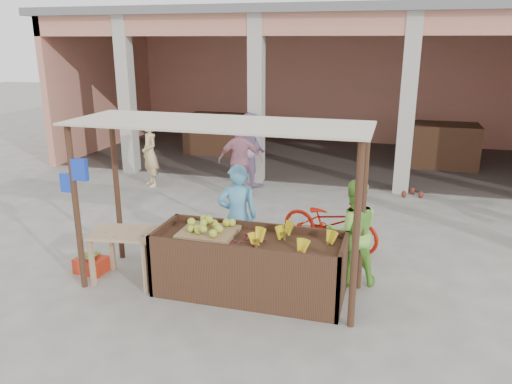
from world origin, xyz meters
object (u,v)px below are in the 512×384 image
(side_table, at_px, (126,241))
(vendor_blue, at_px, (237,214))
(vendor_green, at_px, (353,230))
(motorcycle, at_px, (330,222))
(fruit_stall, at_px, (249,267))
(red_crate, at_px, (91,265))

(side_table, height_order, vendor_blue, vendor_blue)
(vendor_green, height_order, motorcycle, vendor_green)
(fruit_stall, xyz_separation_m, vendor_green, (1.32, 0.74, 0.42))
(red_crate, distance_m, vendor_blue, 2.37)
(red_crate, relative_size, vendor_blue, 0.25)
(vendor_green, bearing_deg, fruit_stall, 10.56)
(side_table, distance_m, motorcycle, 3.36)
(side_table, xyz_separation_m, vendor_green, (3.15, 0.84, 0.19))
(fruit_stall, height_order, vendor_blue, vendor_blue)
(vendor_green, xyz_separation_m, motorcycle, (-0.47, 1.19, -0.35))
(fruit_stall, bearing_deg, motorcycle, 66.17)
(side_table, relative_size, vendor_blue, 0.59)
(red_crate, bearing_deg, vendor_green, 14.37)
(vendor_blue, xyz_separation_m, motorcycle, (1.26, 1.16, -0.41))
(red_crate, distance_m, vendor_green, 3.98)
(fruit_stall, relative_size, motorcycle, 1.44)
(red_crate, height_order, vendor_blue, vendor_blue)
(side_table, bearing_deg, red_crate, 163.45)
(vendor_blue, relative_size, motorcycle, 0.98)
(vendor_blue, bearing_deg, red_crate, -1.08)
(fruit_stall, distance_m, vendor_blue, 0.99)
(vendor_blue, bearing_deg, vendor_green, 158.06)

